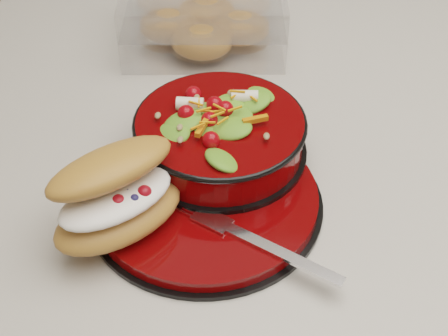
# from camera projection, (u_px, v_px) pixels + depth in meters

# --- Properties ---
(island_counter) EXTENTS (1.24, 0.74, 0.90)m
(island_counter) POSITION_uv_depth(u_px,v_px,m) (343.00, 319.00, 1.12)
(island_counter) COLOR white
(island_counter) RESTS_ON ground
(dinner_plate) EXTENTS (0.27, 0.27, 0.02)m
(dinner_plate) POSITION_uv_depth(u_px,v_px,m) (206.00, 199.00, 0.71)
(dinner_plate) COLOR black
(dinner_plate) RESTS_ON island_counter
(salad_bowl) EXTENTS (0.21, 0.21, 0.09)m
(salad_bowl) POSITION_uv_depth(u_px,v_px,m) (220.00, 131.00, 0.73)
(salad_bowl) COLOR black
(salad_bowl) RESTS_ON dinner_plate
(croissant) EXTENTS (0.16, 0.17, 0.09)m
(croissant) POSITION_uv_depth(u_px,v_px,m) (117.00, 196.00, 0.64)
(croissant) COLOR #C37C3B
(croissant) RESTS_ON dinner_plate
(fork) EXTENTS (0.16, 0.10, 0.00)m
(fork) POSITION_uv_depth(u_px,v_px,m) (260.00, 243.00, 0.64)
(fork) COLOR silver
(fork) RESTS_ON dinner_plate
(pastry_box) EXTENTS (0.25, 0.19, 0.09)m
(pastry_box) POSITION_uv_depth(u_px,v_px,m) (204.00, 19.00, 0.94)
(pastry_box) COLOR white
(pastry_box) RESTS_ON island_counter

